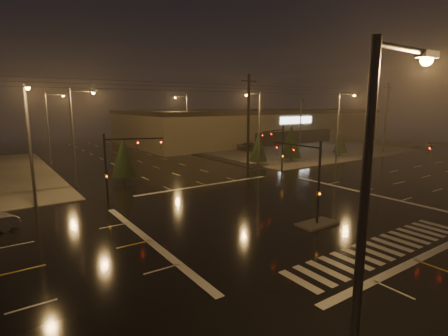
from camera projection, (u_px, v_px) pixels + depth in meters
The scene contains 25 objects.
ground at pixel (278, 211), 28.13m from camera, with size 140.00×140.00×0.00m, color black.
sidewalk_ne at pixel (285, 147), 69.16m from camera, with size 36.00×36.00×0.12m, color #44423D.
median_island at pixel (317, 224), 24.88m from camera, with size 3.00×1.60×0.15m, color #44423D.
crosswalk at pixel (382, 248), 20.84m from camera, with size 15.00×2.60×0.01m, color beige.
stop_bar_near at pixel (416, 260), 19.22m from camera, with size 16.00×0.50×0.01m, color beige.
stop_bar_far at pixel (206, 185), 37.03m from camera, with size 16.00×0.50×0.01m, color beige.
parking_lot at pixel (310, 147), 70.34m from camera, with size 50.00×24.00×0.08m, color black.
retail_building at pixel (253, 124), 84.22m from camera, with size 60.20×28.30×7.20m.
signal_mast_median at pixel (309, 171), 24.97m from camera, with size 0.25×4.59×6.00m.
signal_mast_ne at pixel (279, 145), 40.96m from camera, with size 4.84×1.86×6.00m.
signal_mast_nw at pixel (118, 159), 30.35m from camera, with size 4.84×1.86×6.00m.
streetlight_0 at pixel (371, 213), 8.69m from camera, with size 2.77×0.32×10.00m.
streetlight_1 at pixel (76, 131), 35.41m from camera, with size 2.77×0.32×10.00m.
streetlight_2 at pixel (50, 124), 48.36m from camera, with size 2.77×0.32×10.00m.
streetlight_3 at pixel (258, 125), 46.28m from camera, with size 2.77×0.32×10.00m.
streetlight_4 at pixel (186, 119), 62.48m from camera, with size 2.77×0.32×10.00m.
streetlight_5 at pixel (30, 139), 27.20m from camera, with size 0.32×2.77×10.00m.
streetlight_6 at pixel (340, 124), 48.43m from camera, with size 0.32×2.77×10.00m.
utility_pole_1 at pixel (248, 124), 42.83m from camera, with size 2.20×0.32×12.00m.
utility_pole_2 at pixel (386, 118), 59.58m from camera, with size 2.20×0.32×12.00m.
conifer_0 at pixel (258, 147), 48.05m from camera, with size 2.51×2.51×4.62m.
conifer_1 at pixel (291, 141), 51.62m from camera, with size 3.01×3.01×5.40m.
conifer_2 at pixel (340, 142), 56.81m from camera, with size 2.24×2.24×4.21m.
conifer_3 at pixel (123, 157), 37.99m from camera, with size 2.70×2.70×4.92m.
car_parked at pixel (251, 147), 63.08m from camera, with size 2.01×4.98×1.70m, color black.
Camera 1 is at (-18.94, -19.79, 8.48)m, focal length 28.00 mm.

